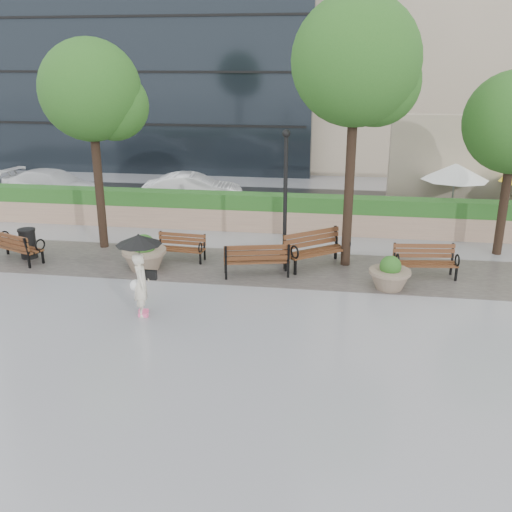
# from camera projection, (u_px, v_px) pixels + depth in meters

# --- Properties ---
(ground) EXTENTS (100.00, 100.00, 0.00)m
(ground) POSITION_uv_depth(u_px,v_px,m) (229.00, 306.00, 14.51)
(ground) COLOR gray
(ground) RESTS_ON ground
(cobble_strip) EXTENTS (28.00, 3.20, 0.01)m
(cobble_strip) POSITION_uv_depth(u_px,v_px,m) (248.00, 266.00, 17.31)
(cobble_strip) COLOR #383330
(cobble_strip) RESTS_ON ground
(hedge_wall) EXTENTS (24.00, 0.80, 1.35)m
(hedge_wall) POSITION_uv_depth(u_px,v_px,m) (266.00, 213.00, 20.84)
(hedge_wall) COLOR tan
(hedge_wall) RESTS_ON ground
(asphalt_street) EXTENTS (40.00, 7.00, 0.00)m
(asphalt_street) POSITION_uv_depth(u_px,v_px,m) (278.00, 205.00, 24.80)
(asphalt_street) COLOR black
(asphalt_street) RESTS_ON ground
(bench_0) EXTENTS (1.91, 1.34, 0.96)m
(bench_0) POSITION_uv_depth(u_px,v_px,m) (17.00, 253.00, 17.67)
(bench_0) COLOR #563319
(bench_0) RESTS_ON ground
(bench_1) EXTENTS (1.59, 0.74, 0.83)m
(bench_1) POSITION_uv_depth(u_px,v_px,m) (180.00, 253.00, 17.77)
(bench_1) COLOR #563319
(bench_1) RESTS_ON ground
(bench_2) EXTENTS (1.99, 1.16, 1.01)m
(bench_2) POSITION_uv_depth(u_px,v_px,m) (256.00, 266.00, 16.49)
(bench_2) COLOR #563319
(bench_2) RESTS_ON ground
(bench_3) EXTENTS (2.03, 1.84, 1.06)m
(bench_3) POSITION_uv_depth(u_px,v_px,m) (316.00, 257.00, 17.21)
(bench_3) COLOR #563319
(bench_3) RESTS_ON ground
(bench_4) EXTENTS (1.83, 0.90, 0.94)m
(bench_4) POSITION_uv_depth(u_px,v_px,m) (424.00, 268.00, 16.34)
(bench_4) COLOR #563319
(bench_4) RESTS_ON ground
(planter_left) EXTENTS (1.30, 1.30, 1.09)m
(planter_left) POSITION_uv_depth(u_px,v_px,m) (145.00, 256.00, 16.93)
(planter_left) COLOR #7F6B56
(planter_left) RESTS_ON ground
(planter_right) EXTENTS (1.13, 1.13, 0.95)m
(planter_right) POSITION_uv_depth(u_px,v_px,m) (390.00, 276.00, 15.50)
(planter_right) COLOR #7F6B56
(planter_right) RESTS_ON ground
(trash_bin) EXTENTS (0.54, 0.54, 0.90)m
(trash_bin) POSITION_uv_depth(u_px,v_px,m) (28.00, 244.00, 17.94)
(trash_bin) COLOR black
(trash_bin) RESTS_ON ground
(lamppost) EXTENTS (0.28, 0.28, 4.07)m
(lamppost) POSITION_uv_depth(u_px,v_px,m) (285.00, 206.00, 17.07)
(lamppost) COLOR black
(lamppost) RESTS_ON ground
(tree_0) EXTENTS (3.25, 3.12, 6.63)m
(tree_0) POSITION_uv_depth(u_px,v_px,m) (96.00, 95.00, 17.62)
(tree_0) COLOR black
(tree_0) RESTS_ON ground
(tree_1) EXTENTS (3.64, 3.58, 7.71)m
(tree_1) POSITION_uv_depth(u_px,v_px,m) (361.00, 67.00, 15.66)
(tree_1) COLOR black
(tree_1) RESTS_ON ground
(patio_umb_white) EXTENTS (2.50, 2.50, 2.30)m
(patio_umb_white) POSITION_uv_depth(u_px,v_px,m) (455.00, 172.00, 21.26)
(patio_umb_white) COLOR black
(patio_umb_white) RESTS_ON ground
(car_left) EXTENTS (5.00, 2.64, 1.38)m
(car_left) POSITION_uv_depth(u_px,v_px,m) (54.00, 186.00, 25.22)
(car_left) COLOR silver
(car_left) RESTS_ON ground
(car_right) EXTENTS (4.35, 2.03, 1.38)m
(car_right) POSITION_uv_depth(u_px,v_px,m) (193.00, 190.00, 24.41)
(car_right) COLOR silver
(car_right) RESTS_ON ground
(pedestrian) EXTENTS (1.10, 1.10, 2.03)m
(pedestrian) POSITION_uv_depth(u_px,v_px,m) (140.00, 267.00, 13.66)
(pedestrian) COLOR beige
(pedestrian) RESTS_ON ground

